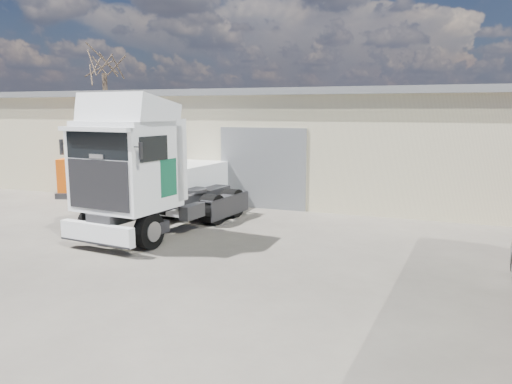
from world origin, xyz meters
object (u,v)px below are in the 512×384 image
(tractor_unit, at_px, (145,177))
(panel_van, at_px, (189,186))
(orange_skip, at_px, (92,180))
(bare_tree, at_px, (104,60))

(tractor_unit, xyz_separation_m, panel_van, (-0.76, 4.43, -1.00))
(orange_skip, bearing_deg, bare_tree, 104.67)
(panel_van, xyz_separation_m, orange_skip, (-6.35, 1.44, -0.22))
(tractor_unit, height_order, panel_van, tractor_unit)
(bare_tree, distance_m, orange_skip, 14.17)
(bare_tree, bearing_deg, tractor_unit, -49.06)
(panel_van, distance_m, orange_skip, 6.51)
(tractor_unit, height_order, orange_skip, tractor_unit)
(panel_van, bearing_deg, bare_tree, 142.75)
(bare_tree, height_order, tractor_unit, bare_tree)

